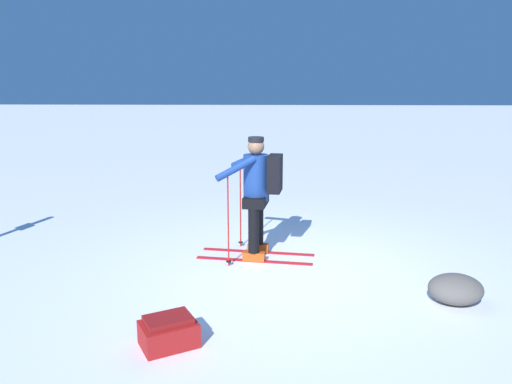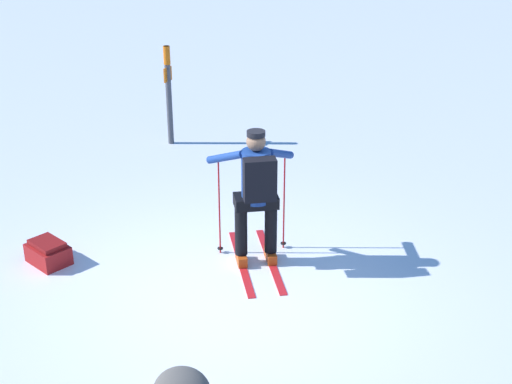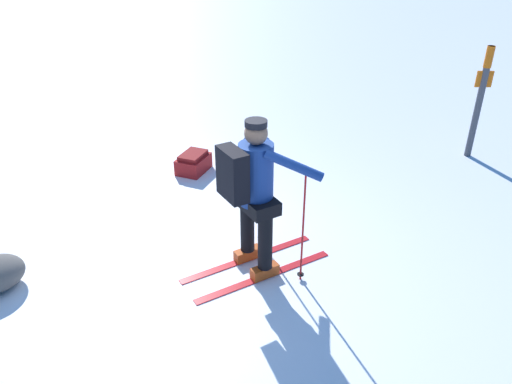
% 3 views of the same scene
% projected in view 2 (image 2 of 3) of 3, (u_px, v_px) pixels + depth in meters
% --- Properties ---
extents(ground_plane, '(80.00, 80.00, 0.00)m').
position_uv_depth(ground_plane, '(231.00, 289.00, 8.10)').
color(ground_plane, white).
extents(skier, '(1.66, 1.07, 1.68)m').
position_uv_depth(skier, '(256.00, 189.00, 8.24)').
color(skier, red).
rests_on(skier, ground_plane).
extents(dropped_backpack, '(0.62, 0.56, 0.29)m').
position_uv_depth(dropped_backpack, '(48.00, 253.00, 8.59)').
color(dropped_backpack, maroon).
rests_on(dropped_backpack, ground_plane).
extents(trail_marker, '(0.20, 0.17, 1.71)m').
position_uv_depth(trail_marker, '(168.00, 87.00, 12.05)').
color(trail_marker, '#4C4C51').
rests_on(trail_marker, ground_plane).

